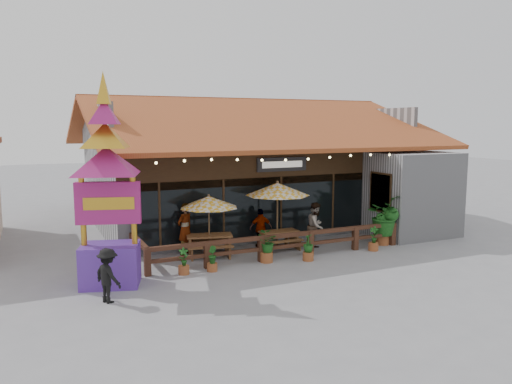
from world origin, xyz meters
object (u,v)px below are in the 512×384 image
pedestrian (108,275)px  thai_sign_tower (107,166)px  picnic_table_right (279,237)px  umbrella_left (209,202)px  umbrella_right (278,189)px  tropical_plant (383,216)px  picnic_table_left (209,242)px

pedestrian → thai_sign_tower: bearing=-38.0°
picnic_table_right → umbrella_left: bearing=177.9°
umbrella_right → pedestrian: size_ratio=2.10×
umbrella_right → thai_sign_tower: thai_sign_tower is taller
picnic_table_right → umbrella_right: bearing=92.0°
pedestrian → umbrella_right: bearing=-90.6°
umbrella_left → tropical_plant: umbrella_left is taller
picnic_table_left → thai_sign_tower: bearing=-152.9°
umbrella_left → picnic_table_left: bearing=67.4°
umbrella_left → picnic_table_left: umbrella_left is taller
umbrella_left → umbrella_right: umbrella_right is taller
picnic_table_right → tropical_plant: bearing=-14.9°
thai_sign_tower → tropical_plant: 11.00m
umbrella_left → thai_sign_tower: (-3.79, -1.89, 1.57)m
umbrella_left → umbrella_right: (2.80, 0.04, 0.31)m
umbrella_left → tropical_plant: 7.07m
tropical_plant → umbrella_right: bearing=163.3°
picnic_table_right → thai_sign_tower: thai_sign_tower is taller
picnic_table_right → tropical_plant: (4.11, -1.09, 0.66)m
picnic_table_left → pedestrian: size_ratio=1.30×
picnic_table_right → pedestrian: 7.63m
umbrella_right → picnic_table_left: size_ratio=1.62×
umbrella_right → tropical_plant: 4.45m
picnic_table_left → picnic_table_right: bearing=-3.3°
tropical_plant → pedestrian: tropical_plant is taller
pedestrian → umbrella_left: bearing=-77.4°
umbrella_left → umbrella_right: size_ratio=0.73×
umbrella_right → picnic_table_right: (0.00, -0.14, -1.83)m
umbrella_left → thai_sign_tower: size_ratio=0.34×
picnic_table_right → thai_sign_tower: 7.50m
umbrella_left → tropical_plant: (6.92, -1.20, -0.86)m
tropical_plant → pedestrian: size_ratio=1.34×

